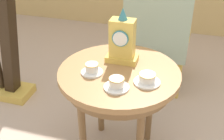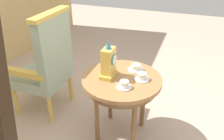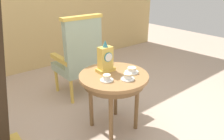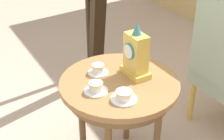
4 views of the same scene
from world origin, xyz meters
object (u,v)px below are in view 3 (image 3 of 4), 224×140
at_px(side_table, 114,81).
at_px(teacup_left, 107,78).
at_px(mantel_clock, 105,59).
at_px(teacup_center, 132,70).
at_px(teacup_right, 128,77).
at_px(armchair, 79,56).

relative_size(side_table, teacup_left, 5.64).
height_order(side_table, mantel_clock, mantel_clock).
bearing_deg(teacup_center, teacup_right, -147.06).
bearing_deg(teacup_center, armchair, 94.43).
distance_m(teacup_center, armchair, 0.94).
bearing_deg(teacup_left, armchair, 75.13).
height_order(teacup_left, teacup_center, teacup_left).
bearing_deg(mantel_clock, teacup_center, -46.14).
distance_m(teacup_center, mantel_clock, 0.30).
relative_size(side_table, teacup_right, 5.24).
height_order(side_table, teacup_left, teacup_left).
bearing_deg(teacup_center, side_table, 156.14).
bearing_deg(teacup_center, mantel_clock, 133.86).
distance_m(teacup_left, mantel_clock, 0.25).
relative_size(side_table, teacup_center, 4.89).
distance_m(teacup_right, armchair, 1.04).
relative_size(teacup_right, mantel_clock, 0.40).
xyz_separation_m(teacup_center, mantel_clock, (-0.19, 0.20, 0.11)).
xyz_separation_m(mantel_clock, armchair, (0.12, 0.74, -0.19)).
height_order(teacup_left, teacup_right, same).
bearing_deg(mantel_clock, teacup_right, -81.08).
height_order(side_table, teacup_right, teacup_right).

